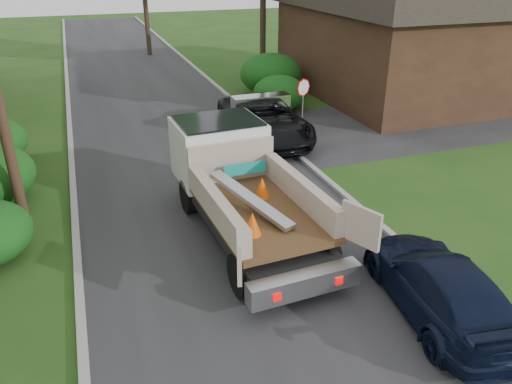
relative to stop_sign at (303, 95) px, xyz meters
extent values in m
plane|color=#1F4614|center=(-5.20, -9.00, -1.78)|extent=(120.00, 120.00, 0.00)
cube|color=#28282B|center=(-5.20, 1.00, -1.77)|extent=(8.00, 90.00, 0.02)
cube|color=#28282B|center=(6.80, 0.00, -1.77)|extent=(16.00, 7.00, 0.02)
cube|color=#9E9E99|center=(-9.30, 1.00, -1.72)|extent=(0.20, 90.00, 0.12)
cube|color=#9E9E99|center=(-1.10, 1.00, -1.72)|extent=(0.20, 90.00, 0.12)
cylinder|color=slate|center=(0.00, 0.00, -0.78)|extent=(0.06, 0.06, 2.00)
cylinder|color=#B20A0A|center=(0.00, 0.00, 0.32)|extent=(0.71, 0.32, 0.76)
cube|color=#372116|center=(7.80, 5.00, 0.47)|extent=(9.00, 12.00, 4.50)
ellipsoid|color=#0F4112|center=(0.60, 4.00, -0.93)|extent=(2.60, 2.60, 1.70)
ellipsoid|color=#0F4112|center=(1.30, 7.00, -0.67)|extent=(3.38, 3.38, 2.21)
cylinder|color=#2D2119|center=(2.30, 11.00, 2.47)|extent=(0.36, 0.36, 8.50)
cylinder|color=black|center=(-6.00, -5.14, -1.26)|extent=(0.40, 1.05, 1.03)
cylinder|color=black|center=(-3.83, -5.03, -1.26)|extent=(0.40, 1.05, 1.03)
cylinder|color=black|center=(-5.78, -9.49, -1.26)|extent=(0.40, 1.05, 1.03)
cylinder|color=black|center=(-3.61, -9.37, -1.26)|extent=(0.40, 1.05, 1.03)
cube|color=black|center=(-4.81, -7.14, -1.07)|extent=(2.63, 6.75, 0.27)
cube|color=white|center=(-4.94, -4.74, -0.06)|extent=(2.62, 2.19, 1.77)
cube|color=black|center=(-4.94, -4.74, 0.57)|extent=(2.44, 2.01, 0.63)
cube|color=#472D19|center=(-4.77, -7.94, -0.63)|extent=(2.73, 4.25, 0.14)
cube|color=beige|center=(-4.88, -5.88, 0.00)|extent=(2.52, 0.24, 1.15)
cube|color=beige|center=(-5.91, -8.00, -0.23)|extent=(0.49, 3.90, 0.69)
cube|color=beige|center=(-3.63, -7.88, -0.23)|extent=(0.49, 3.90, 0.69)
cube|color=silver|center=(-4.64, -10.40, -1.15)|extent=(2.65, 0.54, 0.52)
cube|color=#B20505|center=(-5.38, -10.65, -1.15)|extent=(0.19, 0.06, 0.18)
cube|color=#B20505|center=(-3.89, -10.57, -1.15)|extent=(0.19, 0.06, 0.18)
cube|color=beige|center=(-6.08, -10.30, -0.12)|extent=(0.39, 1.01, 0.92)
cube|color=beige|center=(-3.22, -10.16, -0.12)|extent=(0.49, 0.98, 0.92)
cube|color=silver|center=(-5.00, -7.84, -0.24)|extent=(1.38, 2.89, 0.53)
cone|color=#F2590A|center=(-5.35, -9.00, -0.28)|extent=(0.43, 0.43, 0.57)
cone|color=#F2590A|center=(-4.46, -7.24, -0.28)|extent=(0.43, 0.43, 0.57)
cube|color=#148C84|center=(-4.58, -6.16, -0.16)|extent=(1.26, 0.18, 0.32)
imported|color=black|center=(-1.60, 0.26, -0.92)|extent=(3.17, 6.29, 1.71)
imported|color=black|center=(-1.98, -11.50, -1.10)|extent=(2.57, 4.90, 1.36)
camera|label=1|loc=(-8.60, -18.38, 5.31)|focal=35.00mm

